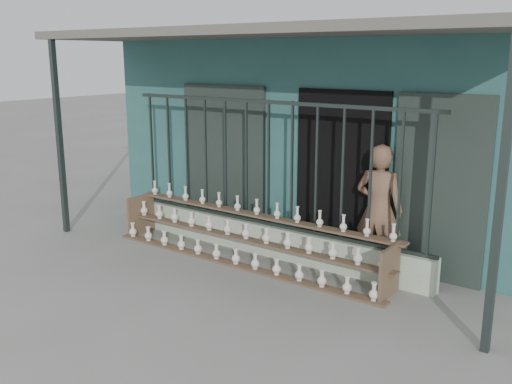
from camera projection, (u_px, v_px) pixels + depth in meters
The scene contains 6 objects.
ground at pixel (210, 282), 7.36m from camera, with size 60.00×60.00×0.00m, color slate.
workshop_building at pixel (361, 125), 10.30m from camera, with size 7.40×6.60×3.21m.
parapet_wall at pixel (268, 240), 8.33m from camera, with size 5.00×0.20×0.45m, color beige.
security_fence at pixel (268, 164), 8.07m from camera, with size 5.00×0.04×1.80m.
shelf_rack at pixel (246, 237), 8.03m from camera, with size 4.50×0.68×0.85m.
elderly_woman at pixel (379, 210), 7.50m from camera, with size 0.64×0.42×1.75m, color brown.
Camera 1 is at (4.53, -5.22, 2.85)m, focal length 40.00 mm.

